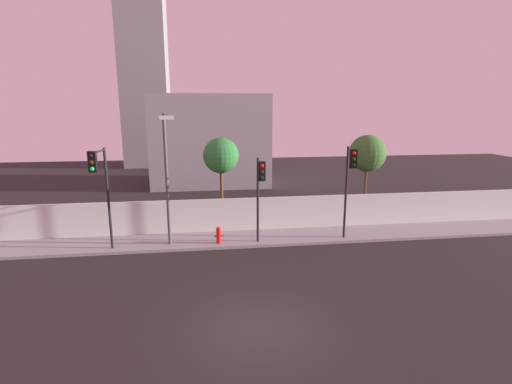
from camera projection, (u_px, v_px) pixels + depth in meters
name	position (u px, v px, depth m)	size (l,w,h in m)	color
ground_plane	(257.00, 328.00, 12.28)	(80.00, 80.00, 0.00)	black
sidewalk	(236.00, 239.00, 20.19)	(36.00, 2.40, 0.15)	gray
perimeter_wall	(233.00, 214.00, 21.22)	(36.00, 0.18, 1.80)	silver
traffic_light_left	(350.00, 174.00, 18.86)	(0.45, 1.50, 4.77)	black
traffic_light_center	(100.00, 179.00, 17.22)	(0.41, 1.69, 4.88)	black
traffic_light_right	(260.00, 183.00, 18.29)	(0.34, 1.56, 4.28)	black
street_lamp_curbside	(167.00, 168.00, 18.13)	(0.71, 2.32, 6.42)	#4C4C51
fire_hydrant	(219.00, 234.00, 19.33)	(0.44, 0.26, 0.84)	red
roadside_tree_leftmost	(221.00, 156.00, 22.00)	(2.04, 2.04, 5.14)	brown
roadside_tree_midleft	(367.00, 154.00, 23.16)	(2.21, 2.21, 5.20)	brown
low_building_distant	(210.00, 140.00, 34.00)	(10.02, 6.00, 7.82)	#969696
tower_on_skyline	(144.00, 63.00, 43.02)	(5.03, 5.00, 23.01)	gray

